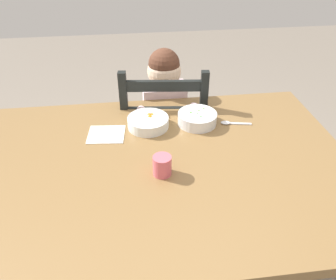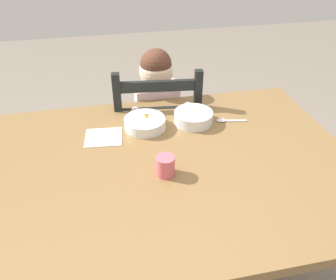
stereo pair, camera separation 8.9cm
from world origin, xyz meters
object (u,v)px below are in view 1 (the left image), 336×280
at_px(bowl_of_peas, 197,118).
at_px(drinking_cup, 162,166).
at_px(dining_table, 159,181).
at_px(dining_chair, 164,140).
at_px(spoon, 230,123).
at_px(child_figure, 165,112).
at_px(bowl_of_carrots, 148,122).

height_order(bowl_of_peas, drinking_cup, drinking_cup).
height_order(dining_table, dining_chair, dining_chair).
bearing_deg(dining_table, bowl_of_peas, 53.00).
height_order(dining_table, bowl_of_peas, bowl_of_peas).
distance_m(bowl_of_peas, spoon, 0.15).
height_order(child_figure, drinking_cup, child_figure).
height_order(bowl_of_peas, spoon, bowl_of_peas).
bearing_deg(dining_chair, drinking_cup, -97.20).
bearing_deg(child_figure, bowl_of_peas, -69.48).
xyz_separation_m(dining_table, bowl_of_carrots, (-0.02, 0.27, 0.11)).
relative_size(dining_table, bowl_of_carrots, 8.33).
distance_m(dining_chair, child_figure, 0.19).
height_order(spoon, drinking_cup, drinking_cup).
height_order(dining_chair, child_figure, child_figure).
bearing_deg(bowl_of_peas, bowl_of_carrots, 179.99).
relative_size(dining_table, dining_chair, 1.61).
relative_size(child_figure, bowl_of_carrots, 5.46).
xyz_separation_m(dining_chair, child_figure, (0.01, -0.01, 0.19)).
distance_m(dining_table, drinking_cup, 0.14).
relative_size(dining_table, spoon, 10.81).
xyz_separation_m(child_figure, bowl_of_peas, (0.11, -0.29, 0.12)).
height_order(dining_table, child_figure, child_figure).
relative_size(dining_chair, child_figure, 0.95).
relative_size(dining_table, drinking_cup, 19.76).
bearing_deg(child_figure, drinking_cup, -97.80).
distance_m(dining_table, bowl_of_peas, 0.35).
distance_m(dining_chair, drinking_cup, 0.71).
height_order(dining_chair, bowl_of_carrots, dining_chair).
bearing_deg(dining_chair, bowl_of_carrots, -109.03).
height_order(dining_chair, bowl_of_peas, dining_chair).
relative_size(child_figure, drinking_cup, 12.94).
relative_size(bowl_of_peas, spoon, 1.24).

